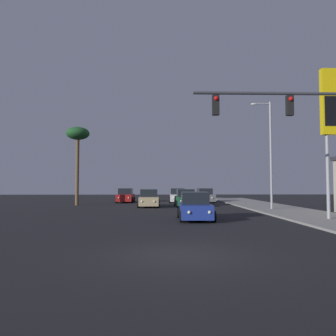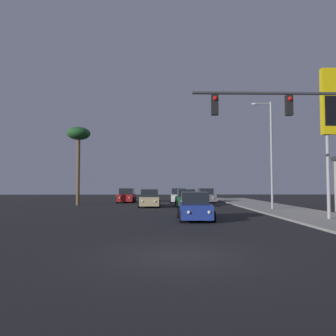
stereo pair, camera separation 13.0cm
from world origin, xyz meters
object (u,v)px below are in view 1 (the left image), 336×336
car_blue (195,207)px  palm_tree_mid (78,137)px  car_grey (205,196)px  traffic_light_mast (300,127)px  car_tan (149,199)px  car_white (178,196)px  car_red (126,196)px  car_green (185,199)px  street_lamp (269,149)px

car_blue → palm_tree_mid: 18.75m
car_grey → car_blue: (-3.26, -19.08, 0.00)m
traffic_light_mast → car_tan: bearing=112.8°
car_blue → car_white: bearing=-87.8°
car_red → car_blue: size_ratio=1.00×
palm_tree_mid → car_blue: bearing=-52.9°
car_green → car_red: 10.05m
car_red → palm_tree_mid: bearing=51.9°
car_green → car_blue: same height
traffic_light_mast → palm_tree_mid: (-14.75, 19.72, 2.34)m
palm_tree_mid → car_tan: bearing=-18.4°
traffic_light_mast → car_red: bearing=112.2°
car_green → street_lamp: bearing=142.7°
car_tan → traffic_light_mast: bearing=111.8°
car_tan → street_lamp: size_ratio=0.48×
car_blue → car_white: 19.26m
palm_tree_mid → car_grey: bearing=19.7°
car_red → car_grey: bearing=177.7°
car_white → street_lamp: (7.04, -12.11, 4.36)m
car_grey → palm_tree_mid: 16.06m
car_red → car_blue: same height
car_red → street_lamp: size_ratio=0.48×
street_lamp → palm_tree_mid: 19.13m
car_tan → traffic_light_mast: 19.10m
car_white → palm_tree_mid: bearing=27.6°
car_red → car_white: 6.25m
car_white → car_blue: bearing=91.7°
car_grey → street_lamp: bearing=105.5°
car_tan → car_white: bearing=-113.7°
traffic_light_mast → street_lamp: street_lamp is taller
car_blue → car_tan: bearing=-72.5°
car_grey → car_green: same height
car_tan → car_blue: same height
car_green → car_white: (-0.36, 7.25, 0.00)m
car_blue → street_lamp: street_lamp is taller
car_tan → palm_tree_mid: 10.08m
car_blue → traffic_light_mast: size_ratio=0.64×
car_blue → car_white: same height
car_green → street_lamp: 9.34m
car_grey → car_white: bearing=-5.3°
car_grey → palm_tree_mid: (-13.92, -4.99, 6.27)m
car_grey → car_green: size_ratio=1.00×
car_blue → car_white: (0.02, 19.26, 0.00)m
car_grey → car_tan: bearing=47.1°
traffic_light_mast → street_lamp: bearing=76.9°
car_tan → traffic_light_mast: size_ratio=0.64×
car_blue → palm_tree_mid: palm_tree_mid is taller
car_grey → palm_tree_mid: bearing=17.5°
car_grey → car_tan: same height
car_grey → palm_tree_mid: size_ratio=0.53×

